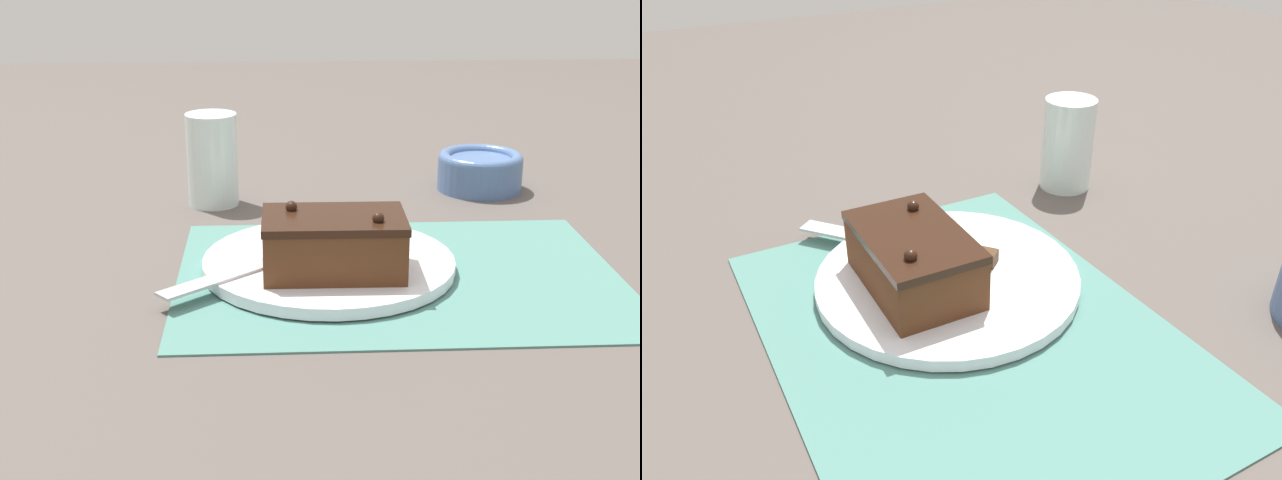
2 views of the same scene
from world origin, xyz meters
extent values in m
plane|color=#544C47|center=(0.00, 0.00, 0.00)|extent=(3.00, 3.00, 0.00)
cube|color=slate|center=(0.00, 0.00, 0.00)|extent=(0.46, 0.34, 0.00)
cylinder|color=white|center=(-0.07, 0.02, 0.01)|extent=(0.27, 0.27, 0.01)
cube|color=#512D19|center=(-0.07, -0.02, 0.04)|extent=(0.14, 0.09, 0.05)
cube|color=black|center=(-0.07, -0.02, 0.07)|extent=(0.14, 0.09, 0.01)
sphere|color=black|center=(-0.11, 0.00, 0.08)|extent=(0.01, 0.01, 0.01)
sphere|color=black|center=(-0.03, -0.04, 0.08)|extent=(0.01, 0.01, 0.01)
cube|color=#472D19|center=(-0.09, 0.04, 0.02)|extent=(0.07, 0.06, 0.01)
cube|color=#B7BABF|center=(-0.18, -0.03, 0.02)|extent=(0.13, 0.12, 0.00)
cylinder|color=silver|center=(-0.21, 0.26, 0.06)|extent=(0.07, 0.07, 0.12)
camera|label=1|loc=(-0.13, -0.86, 0.35)|focal=50.00mm
camera|label=2|loc=(0.39, -0.22, 0.36)|focal=35.00mm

